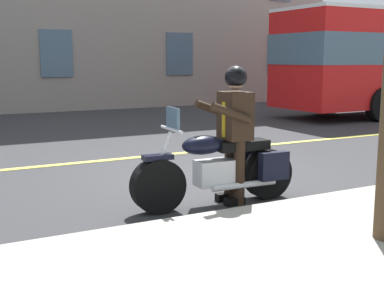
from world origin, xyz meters
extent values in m
plane|color=#333335|center=(0.00, 0.00, 0.00)|extent=(80.00, 80.00, 0.00)
cube|color=#E5DB4C|center=(0.00, -2.00, 0.01)|extent=(60.00, 0.16, 0.01)
cylinder|color=black|center=(1.40, 1.34, 0.33)|extent=(0.67, 0.22, 0.66)
cylinder|color=black|center=(-0.15, 1.39, 0.33)|extent=(0.67, 0.22, 0.66)
cube|color=silver|center=(0.60, 1.36, 0.42)|extent=(0.57, 0.30, 0.32)
ellipsoid|color=black|center=(0.80, 1.36, 0.78)|extent=(0.57, 0.30, 0.24)
cube|color=black|center=(0.25, 1.38, 0.74)|extent=(0.71, 0.31, 0.12)
cube|color=black|center=(-0.09, 1.61, 0.48)|extent=(0.40, 0.13, 0.36)
cube|color=black|center=(-0.11, 1.17, 0.48)|extent=(0.40, 0.13, 0.36)
cylinder|color=silver|center=(1.38, 1.34, 0.60)|extent=(0.35, 0.06, 0.76)
cylinder|color=silver|center=(1.22, 1.34, 1.00)|extent=(0.06, 0.60, 0.04)
cube|color=black|center=(1.40, 1.34, 0.68)|extent=(0.37, 0.17, 0.06)
cylinder|color=silver|center=(0.30, 1.53, 0.26)|extent=(0.90, 0.11, 0.08)
cube|color=slate|center=(1.20, 1.34, 1.12)|extent=(0.05, 0.32, 0.28)
cylinder|color=black|center=(0.35, 1.49, 0.42)|extent=(0.14, 0.14, 0.84)
cube|color=black|center=(0.41, 1.49, 0.05)|extent=(0.26, 0.12, 0.10)
cylinder|color=black|center=(0.34, 1.25, 0.42)|extent=(0.14, 0.14, 0.84)
cube|color=black|center=(0.40, 1.25, 0.05)|extent=(0.26, 0.12, 0.10)
cube|color=black|center=(0.35, 1.37, 1.12)|extent=(0.33, 0.41, 0.60)
cube|color=#B28C14|center=(0.51, 1.37, 1.08)|extent=(0.03, 0.07, 0.44)
cylinder|color=black|center=(0.54, 1.59, 1.18)|extent=(0.55, 0.12, 0.28)
cylinder|color=black|center=(0.52, 1.15, 1.18)|extent=(0.55, 0.12, 0.28)
sphere|color=tan|center=(0.35, 1.37, 1.55)|extent=(0.22, 0.22, 0.22)
sphere|color=black|center=(0.35, 1.37, 1.60)|extent=(0.28, 0.28, 0.28)
cylinder|color=black|center=(-8.02, -6.25, 0.50)|extent=(1.00, 0.30, 1.00)
cylinder|color=black|center=(-8.02, -3.85, 0.50)|extent=(1.00, 0.30, 1.00)
cube|color=slate|center=(-9.66, -10.97, 2.00)|extent=(1.10, 0.06, 1.60)
cube|color=slate|center=(-4.98, -10.97, 2.00)|extent=(1.10, 0.06, 1.60)
cube|color=slate|center=(-0.29, -10.97, 2.00)|extent=(1.10, 0.06, 1.60)
camera|label=1|loc=(3.77, 6.73, 1.83)|focal=47.60mm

